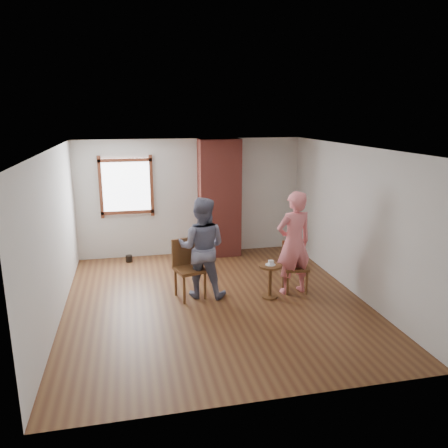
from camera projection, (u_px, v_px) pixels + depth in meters
The scene contains 12 objects.
ground at pixel (215, 301), 7.50m from camera, with size 5.50×5.50×0.00m, color brown.
room_shell at pixel (205, 191), 7.61m from camera, with size 5.04×5.52×2.62m.
brick_chimney at pixel (219, 198), 9.67m from camera, with size 0.90×0.50×2.60m, color #AD483D.
stoneware_crock at pixel (183, 255), 9.23m from camera, with size 0.35×0.35×0.45m, color tan.
dark_pot at pixel (129, 259), 9.46m from camera, with size 0.14×0.14×0.14m, color black.
dining_chair_left at pixel (188, 265), 7.58m from camera, with size 0.59×0.59×1.03m.
dining_chair_right at pixel (294, 263), 7.87m from camera, with size 0.47×0.47×0.90m.
side_table at pixel (270, 276), 7.55m from camera, with size 0.40×0.40×0.60m.
cake_plate at pixel (270, 265), 7.50m from camera, with size 0.18×0.18×0.01m, color white.
cake_slice at pixel (271, 263), 7.50m from camera, with size 0.08×0.07×0.06m, color white.
man at pixel (202, 248), 7.53m from camera, with size 0.86×0.67×1.76m, color black.
person_pink at pixel (294, 243), 7.65m from camera, with size 0.67×0.44×1.85m, color pink.
Camera 1 is at (-1.33, -6.81, 3.13)m, focal length 35.00 mm.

